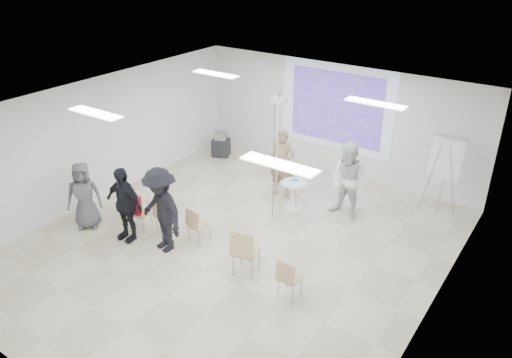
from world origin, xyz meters
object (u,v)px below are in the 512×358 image
Objects in this scene: player_right at (349,177)px; chair_right_inner at (244,249)px; pedestal_table at (294,194)px; audience_mid at (161,205)px; flipchart_easel at (446,158)px; chair_right_far at (288,276)px; laptop at (167,213)px; player_left at (282,159)px; audience_left at (123,199)px; audience_outer at (83,192)px; chair_left_mid at (139,211)px; chair_left_inner at (164,213)px; chair_center at (196,223)px; av_cart at (221,145)px; chair_far_left at (134,198)px.

player_right is 2.00× the size of chair_right_inner.
audience_mid is at bearing -114.10° from pedestal_table.
chair_right_inner is 0.51× the size of flipchart_easel.
chair_right_far is at bearing -75.91° from player_right.
laptop is at bearing 172.80° from chair_right_far.
flipchart_easel is at bearing 10.31° from player_left.
audience_outer is at bearing -173.28° from audience_left.
chair_left_mid is 0.58m from chair_left_inner.
flipchart_easel reaches higher than chair_right_far.
chair_left_inner reaches higher than chair_center.
player_right is 1.02× the size of flipchart_easel.
pedestal_table is at bearing 52.61° from audience_left.
chair_center is at bearing -105.79° from player_left.
player_right is 3.33m from chair_right_far.
chair_left_inner is 0.85m from chair_center.
chair_center is 1.01× the size of chair_right_far.
player_left is 3.66m from chair_left_mid.
flipchart_easel is at bearing 60.26° from audience_mid.
pedestal_table is 3.60m from chair_left_mid.
audience_mid is 2.82× the size of av_cart.
player_left is at bearing -160.34° from flipchart_easel.
flipchart_easel is (3.51, 1.25, 0.45)m from player_left.
chair_far_left reaches higher than chair_left_inner.
audience_outer is 0.88× the size of flipchart_easel.
player_left is at bearing 90.36° from audience_mid.
audience_left is at bearing -124.38° from player_left.
chair_left_mid is at bearing -139.33° from flipchart_easel.
av_cart is (-5.00, 4.39, -0.13)m from chair_right_far.
flipchart_easel is (5.19, 4.46, 0.96)m from chair_left_mid.
laptop is at bearing 5.15° from chair_far_left.
chair_right_inner reaches higher than pedestal_table.
pedestal_table is 1.05× the size of av_cart.
player_left is at bearing -44.38° from av_cart.
player_left is 4.00m from chair_right_far.
chair_left_mid is 3.89m from chair_right_far.
audience_mid reaches higher than chair_left_mid.
chair_right_inner is 2.90m from audience_left.
chair_left_inner is 1.03× the size of chair_center.
chair_right_inner reaches higher than av_cart.
player_left is (-0.60, 0.43, 0.60)m from pedestal_table.
audience_left is 2.60× the size of av_cart.
laptop is (-2.35, 0.34, -0.15)m from chair_right_inner.
laptop is 0.15× the size of audience_mid.
flipchart_easel is at bearing -3.88° from audience_outer.
chair_left_inner is at bearing 145.22° from audience_mid.
chair_right_far is 5.02m from audience_outer.
audience_mid is (-1.91, -0.21, 0.45)m from chair_right_inner.
audience_mid is at bearing -15.69° from chair_far_left.
av_cart is at bearing 105.85° from chair_left_inner.
audience_left is (-1.67, -3.58, -0.04)m from player_left.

